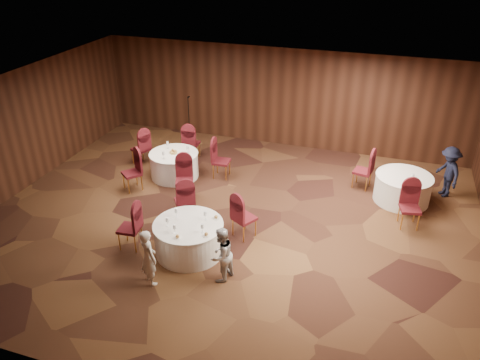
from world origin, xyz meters
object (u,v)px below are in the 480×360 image
(mic_stand, at_px, (190,131))
(table_main, at_px, (189,238))
(table_left, at_px, (174,165))
(man_c, at_px, (448,172))
(table_right, at_px, (402,188))
(woman_b, at_px, (221,255))
(woman_a, at_px, (148,257))

(mic_stand, bearing_deg, table_main, -66.60)
(table_left, bearing_deg, man_c, 9.81)
(table_right, height_order, woman_b, woman_b)
(woman_b, bearing_deg, table_right, 159.33)
(table_main, distance_m, table_left, 3.71)
(man_c, bearing_deg, table_right, -84.75)
(table_main, height_order, woman_a, woman_a)
(table_main, distance_m, mic_stand, 5.90)
(table_right, bearing_deg, table_left, -174.38)
(table_left, xyz_separation_m, woman_b, (2.87, -3.84, 0.24))
(table_right, relative_size, mic_stand, 0.87)
(man_c, bearing_deg, woman_a, -71.93)
(woman_b, bearing_deg, table_left, -126.19)
(woman_b, bearing_deg, mic_stand, -134.00)
(table_right, bearing_deg, table_main, -139.35)
(man_c, bearing_deg, table_left, -106.06)
(mic_stand, height_order, man_c, mic_stand)
(woman_b, bearing_deg, man_c, 155.47)
(table_main, relative_size, woman_a, 1.22)
(table_left, height_order, mic_stand, mic_stand)
(woman_a, xyz_separation_m, woman_b, (1.34, 0.55, -0.02))
(table_right, distance_m, man_c, 1.32)
(table_left, relative_size, woman_a, 1.11)
(table_right, xyz_separation_m, mic_stand, (-6.80, 1.59, 0.12))
(table_left, distance_m, woman_a, 4.66)
(mic_stand, relative_size, woman_b, 1.37)
(table_left, bearing_deg, woman_b, -53.25)
(mic_stand, bearing_deg, man_c, -6.73)
(mic_stand, relative_size, man_c, 1.18)
(woman_a, bearing_deg, mic_stand, -38.47)
(woman_b, relative_size, man_c, 0.86)
(table_left, relative_size, table_right, 0.96)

